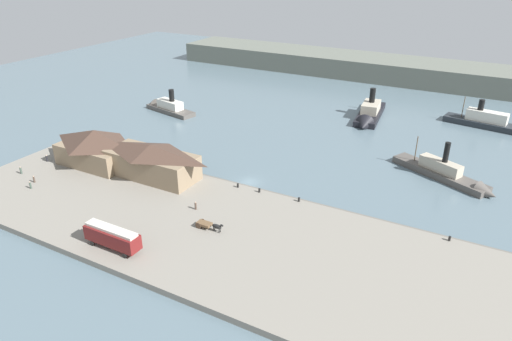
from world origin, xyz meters
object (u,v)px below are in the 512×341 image
at_px(mooring_post_east, 238,185).
at_px(ferry_shed_east_terminal, 151,160).
at_px(pedestrian_walking_west, 30,185).
at_px(mooring_post_center_east, 299,200).
at_px(pedestrian_near_west_shed, 196,206).
at_px(pedestrian_near_east_shed, 47,158).
at_px(ferry_moored_east, 495,123).
at_px(mooring_post_center_west, 259,190).
at_px(ferry_moored_west, 449,175).
at_px(ferry_near_quay, 369,115).
at_px(pedestrian_at_waters_edge, 21,170).
at_px(horse_cart, 209,225).
at_px(ferry_approaching_east, 166,107).
at_px(mooring_post_west, 450,238).
at_px(pedestrian_near_cart, 34,179).
at_px(street_tram, 112,236).
at_px(ferry_shed_west_terminal, 96,147).

bearing_deg(mooring_post_east, ferry_shed_east_terminal, -167.22).
relative_size(pedestrian_walking_west, mooring_post_center_east, 1.86).
bearing_deg(pedestrian_near_west_shed, pedestrian_walking_west, -164.86).
distance_m(pedestrian_near_east_shed, ferry_moored_east, 124.53).
distance_m(mooring_post_center_west, ferry_moored_west, 44.25).
bearing_deg(ferry_near_quay, pedestrian_walking_west, -121.13).
height_order(pedestrian_near_east_shed, mooring_post_center_west, pedestrian_near_east_shed).
height_order(pedestrian_at_waters_edge, mooring_post_east, pedestrian_at_waters_edge).
height_order(horse_cart, pedestrian_walking_west, horse_cart).
xyz_separation_m(ferry_near_quay, ferry_approaching_east, (-60.96, -23.51, -0.14)).
distance_m(pedestrian_near_west_shed, mooring_post_west, 47.75).
relative_size(horse_cart, ferry_approaching_east, 0.27).
distance_m(pedestrian_near_cart, ferry_moored_west, 93.70).
bearing_deg(ferry_near_quay, pedestrian_near_east_shed, -129.46).
distance_m(mooring_post_center_west, mooring_post_center_east, 9.06).
bearing_deg(mooring_post_east, street_tram, -103.61).
xyz_separation_m(pedestrian_near_cart, pedestrian_at_waters_edge, (-6.49, 1.51, 0.07)).
height_order(pedestrian_walking_west, pedestrian_at_waters_edge, pedestrian_at_waters_edge).
distance_m(pedestrian_at_waters_edge, mooring_post_west, 92.89).
height_order(horse_cart, ferry_moored_west, ferry_moored_west).
relative_size(pedestrian_at_waters_edge, ferry_approaching_east, 0.09).
relative_size(pedestrian_near_cart, pedestrian_near_west_shed, 0.96).
relative_size(pedestrian_at_waters_edge, mooring_post_east, 1.99).
height_order(pedestrian_near_cart, ferry_approaching_east, ferry_approaching_east).
xyz_separation_m(ferry_shed_west_terminal, mooring_post_east, (36.26, 5.29, -3.86)).
bearing_deg(ferry_moored_east, ferry_approaching_east, -160.72).
relative_size(pedestrian_near_east_shed, mooring_post_center_west, 1.92).
distance_m(ferry_moored_east, ferry_approaching_east, 101.61).
bearing_deg(mooring_post_west, ferry_shed_west_terminal, -175.86).
distance_m(ferry_moored_west, ferry_approaching_east, 89.97).
distance_m(mooring_post_center_east, ferry_moored_west, 37.37).
relative_size(pedestrian_near_west_shed, ferry_near_quay, 0.07).
bearing_deg(pedestrian_walking_west, ferry_moored_east, 47.57).
bearing_deg(pedestrian_near_east_shed, ferry_approaching_east, 92.32).
bearing_deg(pedestrian_near_east_shed, ferry_shed_west_terminal, 24.87).
height_order(street_tram, ferry_moored_east, ferry_moored_east).
bearing_deg(pedestrian_at_waters_edge, ferry_shed_east_terminal, 26.55).
distance_m(pedestrian_near_west_shed, pedestrian_near_east_shed, 45.46).
distance_m(pedestrian_at_waters_edge, mooring_post_center_east, 64.51).
height_order(pedestrian_walking_west, ferry_moored_east, ferry_moored_east).
xyz_separation_m(street_tram, pedestrian_near_east_shed, (-40.68, 19.23, -1.60)).
height_order(street_tram, pedestrian_near_east_shed, street_tram).
bearing_deg(horse_cart, ferry_near_quay, 84.72).
relative_size(pedestrian_near_cart, pedestrian_at_waters_edge, 0.91).
relative_size(horse_cart, pedestrian_near_west_shed, 3.33).
distance_m(pedestrian_at_waters_edge, ferry_near_quay, 98.52).
bearing_deg(mooring_post_center_east, horse_cart, -120.47).
height_order(mooring_post_east, ferry_approaching_east, ferry_approaching_east).
bearing_deg(pedestrian_walking_west, horse_cart, 6.81).
bearing_deg(mooring_post_center_west, pedestrian_walking_west, -153.18).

